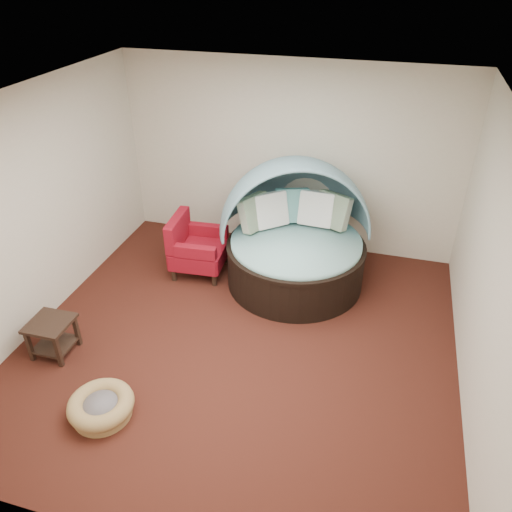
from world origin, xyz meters
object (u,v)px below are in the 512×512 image
(red_armchair, at_px, (195,247))
(side_table, at_px, (52,333))
(canopy_daybed, at_px, (296,228))
(pet_basket, at_px, (101,406))

(red_armchair, relative_size, side_table, 1.84)
(canopy_daybed, height_order, pet_basket, canopy_daybed)
(pet_basket, bearing_deg, side_table, 146.04)
(red_armchair, height_order, side_table, red_armchair)
(canopy_daybed, height_order, red_armchair, canopy_daybed)
(canopy_daybed, distance_m, pet_basket, 3.30)
(side_table, bearing_deg, canopy_daybed, 44.23)
(pet_basket, relative_size, side_table, 1.63)
(pet_basket, xyz_separation_m, red_armchair, (-0.06, 2.72, 0.28))
(canopy_daybed, bearing_deg, red_armchair, 169.87)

